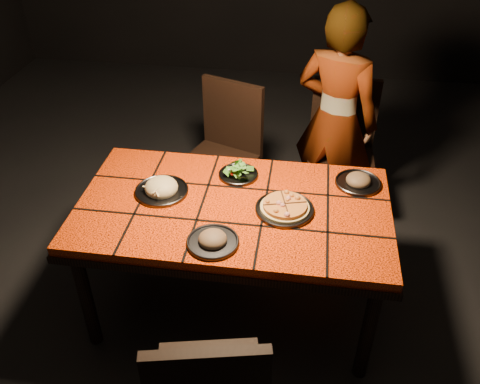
# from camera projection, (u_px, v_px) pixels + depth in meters

# --- Properties ---
(room_shell) EXTENTS (6.04, 7.04, 3.08)m
(room_shell) POSITION_uv_depth(u_px,v_px,m) (232.00, 65.00, 2.16)
(room_shell) COLOR black
(room_shell) RESTS_ON ground
(dining_table) EXTENTS (1.62, 0.92, 0.75)m
(dining_table) POSITION_uv_depth(u_px,v_px,m) (233.00, 217.00, 2.65)
(dining_table) COLOR #F63D07
(dining_table) RESTS_ON ground
(chair_far_left) EXTENTS (0.57, 0.57, 0.98)m
(chair_far_left) POSITION_uv_depth(u_px,v_px,m) (225.00, 145.00, 3.44)
(chair_far_left) COLOR black
(chair_far_left) RESTS_ON ground
(chair_far_right) EXTENTS (0.45, 0.45, 0.98)m
(chair_far_right) POSITION_uv_depth(u_px,v_px,m) (342.00, 143.00, 3.47)
(chair_far_right) COLOR black
(chair_far_right) RESTS_ON ground
(diner) EXTENTS (0.66, 0.56, 1.53)m
(diner) POSITION_uv_depth(u_px,v_px,m) (335.00, 121.00, 3.30)
(diner) COLOR brown
(diner) RESTS_ON ground
(plate_pizza) EXTENTS (0.30, 0.30, 0.04)m
(plate_pizza) POSITION_uv_depth(u_px,v_px,m) (285.00, 208.00, 2.55)
(plate_pizza) COLOR #3F3E44
(plate_pizza) RESTS_ON dining_table
(plate_pasta) EXTENTS (0.28, 0.28, 0.09)m
(plate_pasta) POSITION_uv_depth(u_px,v_px,m) (161.00, 189.00, 2.68)
(plate_pasta) COLOR #3F3E44
(plate_pasta) RESTS_ON dining_table
(plate_salad) EXTENTS (0.22, 0.22, 0.07)m
(plate_salad) POSITION_uv_depth(u_px,v_px,m) (238.00, 172.00, 2.80)
(plate_salad) COLOR #3F3E44
(plate_salad) RESTS_ON dining_table
(plate_mushroom_a) EXTENTS (0.25, 0.25, 0.08)m
(plate_mushroom_a) POSITION_uv_depth(u_px,v_px,m) (213.00, 240.00, 2.35)
(plate_mushroom_a) COLOR #3F3E44
(plate_mushroom_a) RESTS_ON dining_table
(plate_mushroom_b) EXTENTS (0.25, 0.25, 0.08)m
(plate_mushroom_b) POSITION_uv_depth(u_px,v_px,m) (358.00, 181.00, 2.74)
(plate_mushroom_b) COLOR #3F3E44
(plate_mushroom_b) RESTS_ON dining_table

